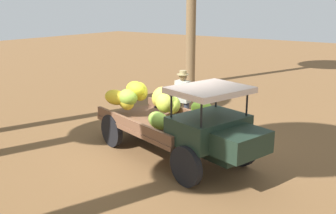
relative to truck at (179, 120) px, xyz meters
name	(u,v)px	position (x,y,z in m)	size (l,w,h in m)	color
ground_plane	(174,152)	(-0.31, 0.26, -0.92)	(60.00, 60.00, 0.00)	brown
truck	(179,120)	(0.00, 0.00, 0.00)	(4.66, 2.66, 1.85)	#1C2D22
farmer	(183,97)	(-1.10, 1.77, 0.05)	(0.53, 0.46, 1.70)	#383A45
wooden_crate	(134,122)	(-2.21, 0.98, -0.69)	(0.45, 0.47, 0.46)	#875C4C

